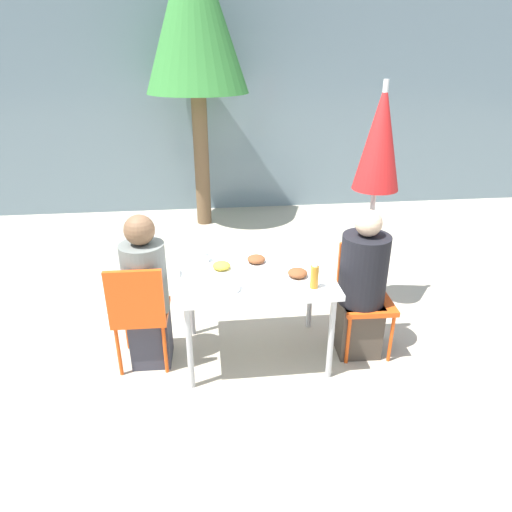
% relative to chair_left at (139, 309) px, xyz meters
% --- Properties ---
extents(ground_plane, '(24.00, 24.00, 0.00)m').
position_rel_chair_left_xyz_m(ground_plane, '(0.87, 0.06, -0.52)').
color(ground_plane, '#B2A893').
extents(building_facade, '(10.00, 0.20, 3.00)m').
position_rel_chair_left_xyz_m(building_facade, '(0.87, 3.93, 0.98)').
color(building_facade, slate).
rests_on(building_facade, ground).
extents(dining_table, '(1.14, 0.81, 0.72)m').
position_rel_chair_left_xyz_m(dining_table, '(0.87, 0.06, 0.14)').
color(dining_table, white).
rests_on(dining_table, ground).
extents(chair_left, '(0.41, 0.41, 0.88)m').
position_rel_chair_left_xyz_m(chair_left, '(0.00, 0.00, 0.00)').
color(chair_left, '#E54C14').
rests_on(chair_left, ground).
extents(person_left, '(0.33, 0.33, 1.21)m').
position_rel_chair_left_xyz_m(person_left, '(0.05, 0.08, 0.06)').
color(person_left, '#383842').
rests_on(person_left, ground).
extents(chair_right, '(0.42, 0.42, 0.88)m').
position_rel_chair_left_xyz_m(chair_right, '(1.74, 0.10, 0.00)').
color(chair_right, '#E54C14').
rests_on(chair_right, ground).
extents(person_right, '(0.36, 0.36, 1.21)m').
position_rel_chair_left_xyz_m(person_right, '(1.69, 0.03, 0.05)').
color(person_right, '#473D33').
rests_on(person_right, ground).
extents(closed_umbrella, '(0.39, 0.39, 2.04)m').
position_rel_chair_left_xyz_m(closed_umbrella, '(1.97, 0.69, 1.00)').
color(closed_umbrella, '#333333').
rests_on(closed_umbrella, ground).
extents(plate_0, '(0.26, 0.26, 0.07)m').
position_rel_chair_left_xyz_m(plate_0, '(0.89, 0.24, 0.23)').
color(plate_0, white).
rests_on(plate_0, dining_table).
extents(plate_1, '(0.25, 0.25, 0.07)m').
position_rel_chair_left_xyz_m(plate_1, '(0.62, 0.15, 0.23)').
color(plate_1, white).
rests_on(plate_1, dining_table).
extents(plate_2, '(0.26, 0.26, 0.07)m').
position_rel_chair_left_xyz_m(plate_2, '(1.17, -0.04, 0.23)').
color(plate_2, white).
rests_on(plate_2, dining_table).
extents(bottle, '(0.06, 0.06, 0.19)m').
position_rel_chair_left_xyz_m(bottle, '(1.25, -0.19, 0.29)').
color(bottle, '#B7751E').
rests_on(bottle, dining_table).
extents(drinking_cup, '(0.08, 0.08, 0.08)m').
position_rel_chair_left_xyz_m(drinking_cup, '(0.49, 0.33, 0.24)').
color(drinking_cup, silver).
rests_on(drinking_cup, dining_table).
extents(salad_bowl, '(0.17, 0.17, 0.06)m').
position_rel_chair_left_xyz_m(salad_bowl, '(0.65, -0.16, 0.23)').
color(salad_bowl, white).
rests_on(salad_bowl, dining_table).
extents(tree_behind_left, '(1.29, 1.29, 3.64)m').
position_rel_chair_left_xyz_m(tree_behind_left, '(0.49, 3.21, 2.14)').
color(tree_behind_left, brown).
rests_on(tree_behind_left, ground).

